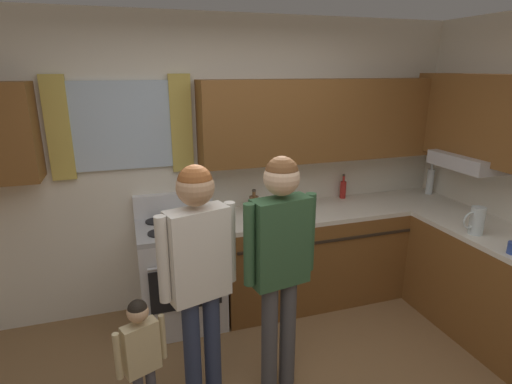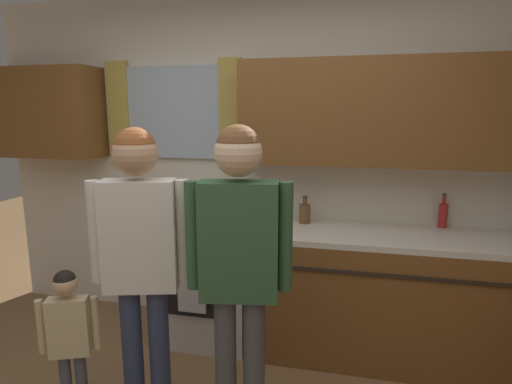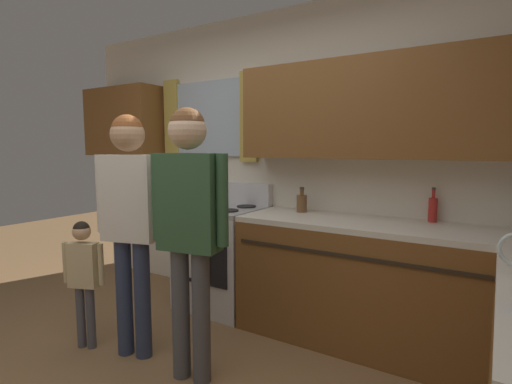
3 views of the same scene
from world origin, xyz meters
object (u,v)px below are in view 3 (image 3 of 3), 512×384
object	(u,v)px
stove_oven	(222,255)
adult_in_plaid	(189,213)
bottle_squat_brown	(302,203)
bottle_sauce_red	(433,209)
small_child	(83,269)
adult_holding_child	(130,207)

from	to	relation	value
stove_oven	adult_in_plaid	world-z (taller)	adult_in_plaid
bottle_squat_brown	adult_in_plaid	distance (m)	1.17
bottle_sauce_red	adult_in_plaid	bearing A→B (deg)	-132.80
bottle_sauce_red	bottle_squat_brown	distance (m)	0.98
bottle_squat_brown	small_child	distance (m)	1.71
bottle_sauce_red	bottle_squat_brown	xyz separation A→B (m)	(-0.97, -0.10, -0.02)
bottle_sauce_red	adult_holding_child	distance (m)	2.09
bottle_squat_brown	small_child	xyz separation A→B (m)	(-1.08, -1.26, -0.40)
bottle_sauce_red	adult_in_plaid	xyz separation A→B (m)	(-1.16, -1.25, 0.05)
bottle_squat_brown	small_child	bearing A→B (deg)	-130.75
stove_oven	adult_holding_child	size ratio (longest dim) A/B	0.67
bottle_sauce_red	bottle_squat_brown	bearing A→B (deg)	-173.93
bottle_squat_brown	bottle_sauce_red	bearing A→B (deg)	6.07
adult_in_plaid	bottle_sauce_red	bearing A→B (deg)	47.20
adult_holding_child	adult_in_plaid	bearing A→B (deg)	-0.63
stove_oven	adult_holding_child	xyz separation A→B (m)	(-0.00, -1.01, 0.56)
adult_holding_child	small_child	bearing A→B (deg)	-162.89
bottle_squat_brown	stove_oven	bearing A→B (deg)	-168.99
stove_oven	bottle_squat_brown	distance (m)	0.88
adult_holding_child	small_child	size ratio (longest dim) A/B	1.79
adult_holding_child	small_child	xyz separation A→B (m)	(-0.37, -0.11, -0.46)
bottle_sauce_red	adult_holding_child	bearing A→B (deg)	-143.46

